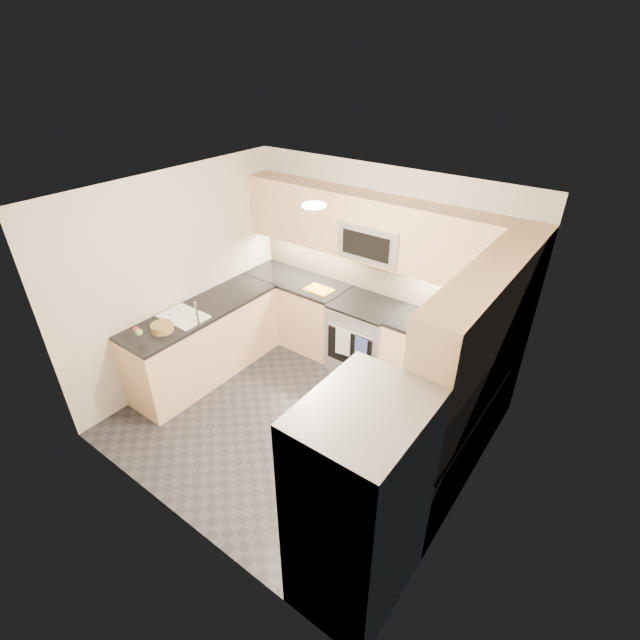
{
  "coord_description": "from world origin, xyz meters",
  "views": [
    {
      "loc": [
        2.46,
        -2.97,
        3.64
      ],
      "look_at": [
        0.0,
        0.35,
        1.15
      ],
      "focal_mm": 26.0,
      "sensor_mm": 36.0,
      "label": 1
    }
  ],
  "objects_px": {
    "cutting_board": "(319,290)",
    "gas_range": "(364,337)",
    "fruit_basket": "(162,328)",
    "microwave": "(375,240)",
    "utensil_bowl": "(479,340)",
    "refrigerator": "(359,506)"
  },
  "relations": [
    {
      "from": "microwave",
      "to": "utensil_bowl",
      "type": "bearing_deg",
      "value": -9.56
    },
    {
      "from": "gas_range",
      "to": "fruit_basket",
      "type": "distance_m",
      "value": 2.41
    },
    {
      "from": "refrigerator",
      "to": "fruit_basket",
      "type": "height_order",
      "value": "refrigerator"
    },
    {
      "from": "gas_range",
      "to": "microwave",
      "type": "distance_m",
      "value": 1.25
    },
    {
      "from": "utensil_bowl",
      "to": "cutting_board",
      "type": "height_order",
      "value": "utensil_bowl"
    },
    {
      "from": "gas_range",
      "to": "microwave",
      "type": "xyz_separation_m",
      "value": [
        0.0,
        0.12,
        1.24
      ]
    },
    {
      "from": "fruit_basket",
      "to": "refrigerator",
      "type": "bearing_deg",
      "value": -11.23
    },
    {
      "from": "refrigerator",
      "to": "fruit_basket",
      "type": "distance_m",
      "value": 2.95
    },
    {
      "from": "microwave",
      "to": "utensil_bowl",
      "type": "relative_size",
      "value": 2.61
    },
    {
      "from": "microwave",
      "to": "fruit_basket",
      "type": "xyz_separation_m",
      "value": [
        -1.45,
        -1.97,
        -0.72
      ]
    },
    {
      "from": "gas_range",
      "to": "utensil_bowl",
      "type": "relative_size",
      "value": 3.12
    },
    {
      "from": "microwave",
      "to": "utensil_bowl",
      "type": "xyz_separation_m",
      "value": [
        1.42,
        -0.24,
        -0.68
      ]
    },
    {
      "from": "refrigerator",
      "to": "microwave",
      "type": "bearing_deg",
      "value": 119.62
    },
    {
      "from": "cutting_board",
      "to": "gas_range",
      "type": "bearing_deg",
      "value": 4.91
    },
    {
      "from": "cutting_board",
      "to": "microwave",
      "type": "bearing_deg",
      "value": 15.41
    },
    {
      "from": "microwave",
      "to": "utensil_bowl",
      "type": "distance_m",
      "value": 1.59
    },
    {
      "from": "utensil_bowl",
      "to": "fruit_basket",
      "type": "distance_m",
      "value": 3.35
    },
    {
      "from": "microwave",
      "to": "cutting_board",
      "type": "height_order",
      "value": "microwave"
    },
    {
      "from": "fruit_basket",
      "to": "cutting_board",
      "type": "bearing_deg",
      "value": 66.27
    },
    {
      "from": "gas_range",
      "to": "cutting_board",
      "type": "xyz_separation_m",
      "value": [
        -0.66,
        -0.06,
        0.49
      ]
    },
    {
      "from": "gas_range",
      "to": "microwave",
      "type": "height_order",
      "value": "microwave"
    },
    {
      "from": "cutting_board",
      "to": "fruit_basket",
      "type": "relative_size",
      "value": 1.44
    }
  ]
}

